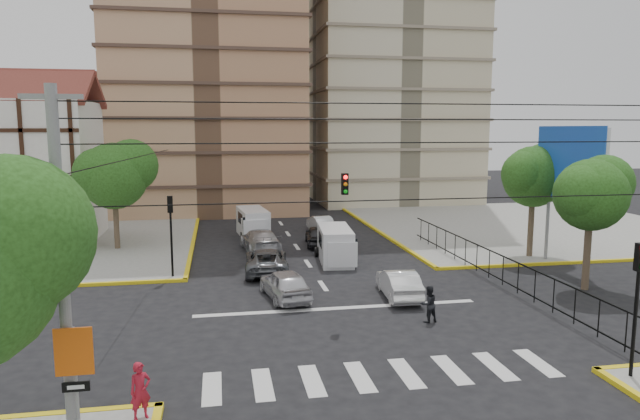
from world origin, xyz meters
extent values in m
plane|color=black|center=(0.00, 0.00, 0.00)|extent=(160.00, 160.00, 0.00)
cube|color=gray|center=(-20.00, 20.00, 0.07)|extent=(26.00, 26.00, 0.15)
cube|color=gray|center=(20.00, 20.00, 0.07)|extent=(26.00, 26.00, 0.15)
cube|color=silver|center=(0.00, -6.00, 0.01)|extent=(12.00, 2.40, 0.01)
cube|color=silver|center=(0.00, 1.20, 0.01)|extent=(13.00, 0.40, 0.01)
cube|color=silver|center=(-19.00, 20.00, 5.00)|extent=(10.00, 8.00, 10.00)
cube|color=maroon|center=(-19.00, 18.10, 10.90)|extent=(10.80, 4.25, 2.65)
cube|color=maroon|center=(-19.00, 21.90, 10.90)|extent=(10.80, 4.25, 2.65)
cylinder|color=slate|center=(14.50, 4.00, 2.15)|extent=(0.20, 0.20, 4.00)
cylinder|color=slate|center=(14.50, 8.00, 2.15)|extent=(0.20, 0.20, 4.00)
cube|color=silver|center=(14.50, 6.00, 6.15)|extent=(0.25, 6.00, 4.00)
cube|color=blue|center=(14.30, 6.00, 6.15)|extent=(0.08, 6.20, 4.20)
sphere|color=#1F4313|center=(-9.85, -9.70, 5.73)|extent=(3.68, 3.68, 3.68)
cylinder|color=#473828|center=(13.00, 2.00, 2.10)|extent=(0.36, 0.36, 4.20)
sphere|color=#1F4313|center=(13.00, 2.00, 4.84)|extent=(3.60, 3.60, 3.60)
sphere|color=#1F4313|center=(13.90, 2.30, 5.38)|extent=(2.88, 2.88, 2.88)
sphere|color=#1F4313|center=(12.28, 1.70, 5.03)|extent=(2.70, 2.70, 2.70)
cylinder|color=#473828|center=(14.00, 9.00, 2.24)|extent=(0.36, 0.36, 4.48)
sphere|color=#1F4313|center=(14.00, 9.00, 5.16)|extent=(3.80, 3.80, 3.80)
sphere|color=#1F4313|center=(14.95, 9.30, 5.73)|extent=(3.04, 3.04, 3.04)
sphere|color=#1F4313|center=(13.24, 8.70, 5.35)|extent=(2.85, 2.85, 2.85)
cylinder|color=#473828|center=(-12.00, 16.00, 2.10)|extent=(0.36, 0.36, 4.20)
sphere|color=#1F4313|center=(-12.00, 16.00, 5.00)|extent=(4.40, 4.40, 4.40)
sphere|color=#1F4313|center=(-10.90, 16.30, 5.67)|extent=(3.52, 3.52, 3.52)
sphere|color=#1F4313|center=(-12.88, 15.70, 5.22)|extent=(3.30, 3.30, 3.30)
cylinder|color=black|center=(7.80, -7.80, 1.90)|extent=(0.12, 0.12, 3.50)
cube|color=black|center=(7.80, -7.80, 4.10)|extent=(0.28, 0.22, 0.90)
cylinder|color=black|center=(-7.80, 7.80, 1.90)|extent=(0.12, 0.12, 3.50)
cube|color=black|center=(-7.80, 7.80, 4.10)|extent=(0.28, 0.22, 0.90)
sphere|color=#FF0C0C|center=(-7.80, 7.80, 4.40)|extent=(0.17, 0.17, 0.17)
cube|color=black|center=(0.00, 0.00, 5.80)|extent=(0.28, 0.22, 0.90)
cylinder|color=black|center=(0.00, -9.00, 6.25)|extent=(18.00, 0.03, 0.03)
cylinder|color=slate|center=(-9.00, -9.00, 4.65)|extent=(0.28, 0.28, 9.00)
cube|color=slate|center=(-9.00, -9.00, 8.85)|extent=(1.40, 0.12, 0.12)
cylinder|color=slate|center=(-8.80, -9.20, 1.75)|extent=(0.08, 0.08, 3.20)
cube|color=#E5590C|center=(-8.80, -9.25, 2.75)|extent=(0.90, 0.06, 1.20)
cube|color=black|center=(-8.80, -9.25, 1.85)|extent=(0.65, 0.05, 0.25)
cube|color=silver|center=(1.73, 10.29, 1.05)|extent=(2.26, 4.73, 2.10)
cube|color=silver|center=(1.73, 8.46, 0.92)|extent=(1.84, 1.26, 1.46)
cube|color=black|center=(1.73, 8.14, 1.42)|extent=(1.69, 0.26, 0.82)
cylinder|color=black|center=(0.86, 8.82, 0.32)|extent=(0.25, 0.64, 0.64)
cylinder|color=black|center=(2.60, 8.82, 0.32)|extent=(0.25, 0.64, 0.64)
cylinder|color=black|center=(0.86, 11.75, 0.32)|extent=(0.25, 0.64, 0.64)
cylinder|color=black|center=(2.60, 11.75, 0.32)|extent=(0.25, 0.64, 0.64)
cube|color=silver|center=(-2.74, 19.34, 1.06)|extent=(2.34, 4.77, 2.11)
cube|color=silver|center=(-2.74, 17.50, 0.92)|extent=(1.86, 1.29, 1.47)
cube|color=black|center=(-2.74, 17.18, 1.43)|extent=(1.70, 0.29, 0.83)
cylinder|color=black|center=(-3.61, 17.87, 0.32)|extent=(0.25, 0.64, 0.64)
cylinder|color=black|center=(-1.86, 17.87, 0.32)|extent=(0.25, 0.64, 0.64)
cylinder|color=black|center=(-3.61, 20.81, 0.32)|extent=(0.25, 0.64, 0.64)
cylinder|color=black|center=(-1.86, 20.81, 0.32)|extent=(0.25, 0.64, 0.64)
imported|color=silver|center=(-2.20, 3.11, 0.73)|extent=(2.41, 4.51, 1.46)
imported|color=white|center=(3.24, 2.35, 0.69)|extent=(1.78, 4.29, 1.38)
imported|color=#595C61|center=(-2.66, 8.26, 0.70)|extent=(2.65, 5.17, 1.40)
imported|color=#A9A9AE|center=(-2.59, 13.92, 0.76)|extent=(2.74, 5.46, 1.52)
imported|color=#29292B|center=(1.56, 15.19, 0.72)|extent=(2.13, 4.38, 1.44)
imported|color=silver|center=(2.65, 20.45, 0.65)|extent=(1.75, 4.06, 1.30)
imported|color=#AB1A2D|center=(-7.50, -7.83, 0.96)|extent=(0.70, 0.62, 1.62)
imported|color=black|center=(3.36, -1.29, 0.78)|extent=(0.89, 0.77, 1.57)
camera|label=1|loc=(-5.25, -23.29, 8.12)|focal=32.00mm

